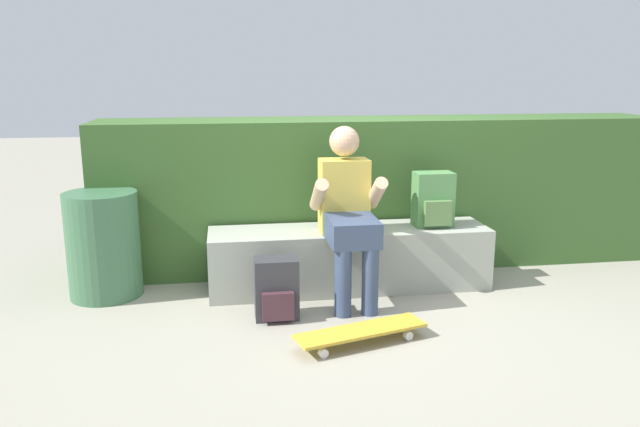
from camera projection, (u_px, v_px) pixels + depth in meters
name	position (u px, v px, depth m)	size (l,w,h in m)	color
ground_plane	(359.00, 303.00, 4.25)	(24.00, 24.00, 0.00)	gray
bench_main	(349.00, 258.00, 4.52)	(2.04, 0.48, 0.45)	#9BA092
person_skater	(348.00, 209.00, 4.21)	(0.49, 0.62, 1.20)	gold
skateboard_near_person	(361.00, 331.00, 3.61)	(0.82, 0.42, 0.09)	gold
backpack_on_bench	(433.00, 200.00, 4.51)	(0.28, 0.23, 0.40)	#51894C
backpack_on_ground	(277.00, 290.00, 3.96)	(0.28, 0.23, 0.40)	#333338
hedge_row	(383.00, 191.00, 5.09)	(4.57, 0.67, 1.20)	#375B28
trash_bin	(103.00, 245.00, 4.33)	(0.50, 0.50, 0.75)	#3D6B47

